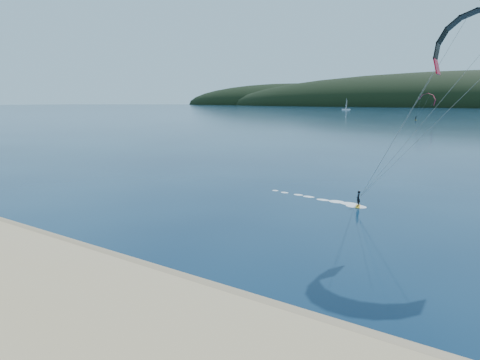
% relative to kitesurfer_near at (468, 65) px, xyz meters
% --- Properties ---
extents(ground, '(1800.00, 1800.00, 0.00)m').
position_rel_kitesurfer_near_xyz_m(ground, '(-12.89, -22.76, -12.37)').
color(ground, '#071A33').
rests_on(ground, ground).
extents(wet_sand, '(220.00, 2.50, 0.10)m').
position_rel_kitesurfer_near_xyz_m(wet_sand, '(-12.89, -18.26, -12.32)').
color(wet_sand, '#927955').
rests_on(wet_sand, ground).
extents(kitesurfer_near, '(22.95, 6.62, 16.22)m').
position_rel_kitesurfer_near_xyz_m(kitesurfer_near, '(0.00, 0.00, 0.00)').
color(kitesurfer_near, gold).
rests_on(kitesurfer_near, ground).
extents(kitesurfer_far, '(9.84, 6.87, 12.63)m').
position_rel_kitesurfer_near_xyz_m(kitesurfer_far, '(-30.58, 183.89, -3.01)').
color(kitesurfer_far, gold).
rests_on(kitesurfer_far, ground).
extents(sailboat, '(8.62, 5.38, 12.00)m').
position_rel_kitesurfer_near_xyz_m(sailboat, '(-136.12, 377.77, -11.48)').
color(sailboat, white).
rests_on(sailboat, ground).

